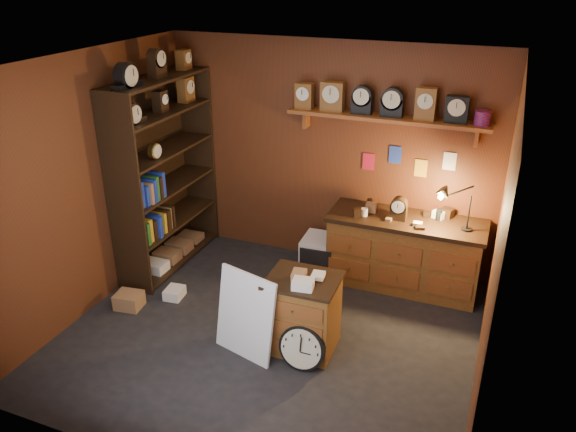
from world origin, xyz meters
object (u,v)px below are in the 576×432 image
at_px(low_cabinet, 303,311).
at_px(workbench, 404,249).
at_px(big_round_clock, 302,348).
at_px(shelving_unit, 162,167).

bearing_deg(low_cabinet, workbench, 64.67).
distance_m(low_cabinet, big_round_clock, 0.37).
height_order(low_cabinet, big_round_clock, low_cabinet).
height_order(shelving_unit, workbench, shelving_unit).
distance_m(shelving_unit, low_cabinet, 2.54).
xyz_separation_m(shelving_unit, workbench, (2.84, 0.49, -0.78)).
xyz_separation_m(shelving_unit, big_round_clock, (2.27, -1.31, -1.04)).
height_order(workbench, big_round_clock, workbench).
distance_m(workbench, big_round_clock, 1.91).
distance_m(shelving_unit, workbench, 2.99).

